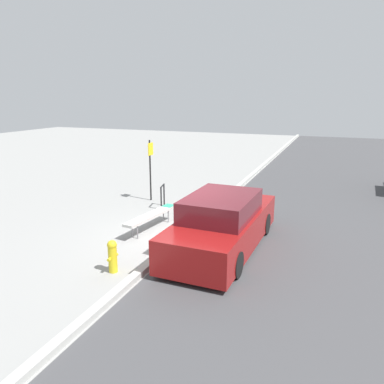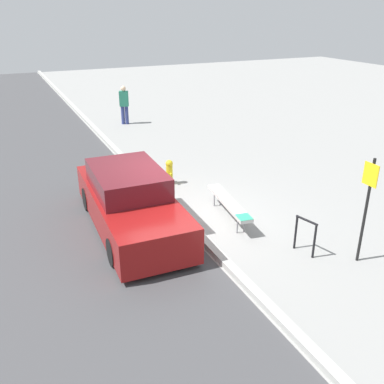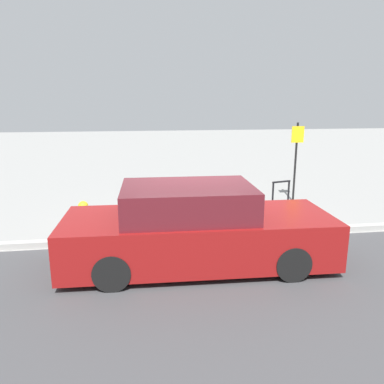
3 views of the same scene
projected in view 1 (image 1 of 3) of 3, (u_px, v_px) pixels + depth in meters
name	position (u px, v px, depth m)	size (l,w,h in m)	color
ground_plane	(181.00, 239.00, 10.44)	(60.00, 60.00, 0.00)	gray
curb	(181.00, 237.00, 10.43)	(60.00, 0.20, 0.13)	#A8A8A3
bench	(151.00, 215.00, 11.12)	(2.31, 0.62, 0.50)	gray
bike_rack	(163.00, 194.00, 13.29)	(0.55, 0.18, 0.83)	black
sign_post	(150.00, 165.00, 14.03)	(0.36, 0.08, 2.30)	black
fire_hydrant	(113.00, 255.00, 8.41)	(0.36, 0.22, 0.77)	gold
parked_car_near	(223.00, 224.00, 9.66)	(4.76, 1.89, 1.48)	black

